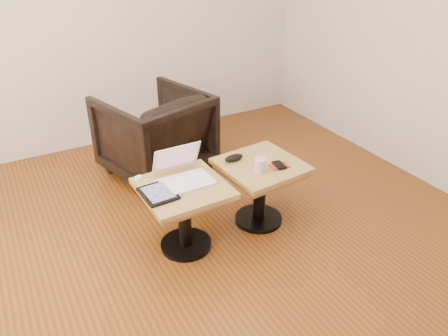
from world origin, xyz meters
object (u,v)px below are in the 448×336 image
laptop (184,174)px  striped_cup (260,166)px  side_table_right (260,178)px  side_table_left (184,202)px  armchair (155,134)px

laptop → striped_cup: (0.50, -0.16, 0.00)m
side_table_right → striped_cup: (-0.08, -0.10, 0.17)m
side_table_left → armchair: armchair is taller
side_table_left → armchair: bearing=77.3°
side_table_left → laptop: bearing=59.8°
laptop → armchair: 1.05m
striped_cup → armchair: (-0.32, 1.18, -0.17)m
side_table_right → armchair: armchair is taller
side_table_right → striped_cup: bearing=-132.4°
side_table_right → laptop: (-0.57, 0.06, 0.17)m
striped_cup → armchair: 1.23m
side_table_left → striped_cup: 0.57m
laptop → striped_cup: size_ratio=3.41×
laptop → armchair: armchair is taller
side_table_left → side_table_right: same height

